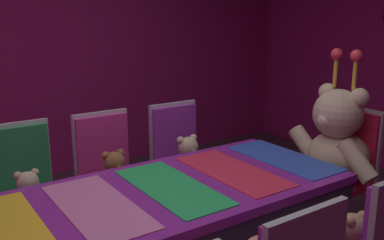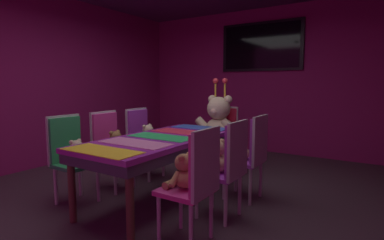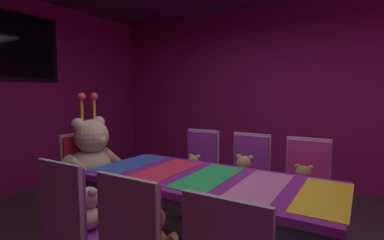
# 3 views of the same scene
# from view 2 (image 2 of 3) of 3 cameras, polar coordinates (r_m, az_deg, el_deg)

# --- Properties ---
(ground_plane) EXTENTS (7.90, 7.90, 0.00)m
(ground_plane) POSITION_cam_2_polar(r_m,az_deg,el_deg) (3.63, -5.66, -14.78)
(ground_plane) COLOR #3F2D38
(wall_back) EXTENTS (5.20, 0.12, 2.80)m
(wall_back) POSITION_cam_2_polar(r_m,az_deg,el_deg) (6.21, 13.00, 7.25)
(wall_back) COLOR #8C1959
(wall_back) RESTS_ON ground_plane
(wall_left) EXTENTS (0.12, 6.40, 2.80)m
(wall_left) POSITION_cam_2_polar(r_m,az_deg,el_deg) (5.40, -28.19, 6.71)
(wall_left) COLOR #8C1959
(wall_left) RESTS_ON ground_plane
(banquet_table) EXTENTS (0.90, 2.02, 0.75)m
(banquet_table) POSITION_cam_2_polar(r_m,az_deg,el_deg) (3.45, -5.79, -4.64)
(banquet_table) COLOR purple
(banquet_table) RESTS_ON ground_plane
(chair_left_0) EXTENTS (0.42, 0.41, 0.98)m
(chair_left_0) POSITION_cam_2_polar(r_m,az_deg,el_deg) (3.70, -22.18, -5.20)
(chair_left_0) COLOR #268C4C
(chair_left_0) RESTS_ON ground_plane
(teddy_left_0) EXTENTS (0.22, 0.28, 0.27)m
(teddy_left_0) POSITION_cam_2_polar(r_m,az_deg,el_deg) (3.59, -20.84, -5.87)
(teddy_left_0) COLOR beige
(teddy_left_0) RESTS_ON chair_left_0
(chair_left_1) EXTENTS (0.42, 0.41, 0.98)m
(chair_left_1) POSITION_cam_2_polar(r_m,az_deg,el_deg) (4.04, -15.50, -3.97)
(chair_left_1) COLOR #CC338C
(chair_left_1) RESTS_ON ground_plane
(teddy_left_1) EXTENTS (0.24, 0.31, 0.30)m
(teddy_left_1) POSITION_cam_2_polar(r_m,az_deg,el_deg) (3.93, -14.08, -4.37)
(teddy_left_1) COLOR olive
(teddy_left_1) RESTS_ON chair_left_1
(chair_left_2) EXTENTS (0.42, 0.41, 0.98)m
(chair_left_2) POSITION_cam_2_polar(r_m,az_deg,el_deg) (4.43, -9.64, -2.87)
(chair_left_2) COLOR purple
(chair_left_2) RESTS_ON ground_plane
(teddy_left_2) EXTENTS (0.25, 0.33, 0.31)m
(teddy_left_2) POSITION_cam_2_polar(r_m,az_deg,el_deg) (4.34, -8.21, -3.12)
(teddy_left_2) COLOR beige
(teddy_left_2) RESTS_ON chair_left_2
(chair_right_0) EXTENTS (0.42, 0.41, 0.98)m
(chair_right_0) POSITION_cam_2_polar(r_m,az_deg,el_deg) (2.50, 1.12, -10.33)
(chair_right_0) COLOR #CC338C
(chair_right_0) RESTS_ON ground_plane
(teddy_right_0) EXTENTS (0.25, 0.32, 0.31)m
(teddy_right_0) POSITION_cam_2_polar(r_m,az_deg,el_deg) (2.58, -1.66, -9.96)
(teddy_right_0) COLOR #9E7247
(teddy_right_0) RESTS_ON chair_right_0
(chair_right_1) EXTENTS (0.42, 0.41, 0.98)m
(chair_right_1) POSITION_cam_2_polar(r_m,az_deg,el_deg) (2.99, 7.19, -7.55)
(chair_right_1) COLOR purple
(chair_right_1) RESTS_ON ground_plane
(teddy_right_1) EXTENTS (0.27, 0.35, 0.33)m
(teddy_right_1) POSITION_cam_2_polar(r_m,az_deg,el_deg) (3.05, 4.68, -7.15)
(teddy_right_1) COLOR tan
(teddy_right_1) RESTS_ON chair_right_1
(chair_right_2) EXTENTS (0.42, 0.41, 0.98)m
(chair_right_2) POSITION_cam_2_polar(r_m,az_deg,el_deg) (3.52, 11.44, -5.43)
(chair_right_2) COLOR purple
(chair_right_2) RESTS_ON ground_plane
(teddy_right_2) EXTENTS (0.22, 0.28, 0.27)m
(teddy_right_2) POSITION_cam_2_polar(r_m,az_deg,el_deg) (3.58, 9.30, -5.56)
(teddy_right_2) COLOR tan
(teddy_right_2) RESTS_ON chair_right_2
(throne_chair) EXTENTS (0.41, 0.42, 0.98)m
(throne_chair) POSITION_cam_2_polar(r_m,az_deg,el_deg) (4.74, 5.92, -2.17)
(throne_chair) COLOR red
(throne_chair) RESTS_ON ground_plane
(king_teddy_bear) EXTENTS (0.75, 0.58, 0.96)m
(king_teddy_bear) POSITION_cam_2_polar(r_m,az_deg,el_deg) (4.57, 4.97, -0.37)
(king_teddy_bear) COLOR beige
(king_teddy_bear) RESTS_ON throne_chair
(wall_tv) EXTENTS (1.60, 0.06, 0.93)m
(wall_tv) POSITION_cam_2_polar(r_m,az_deg,el_deg) (6.16, 12.86, 13.32)
(wall_tv) COLOR black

